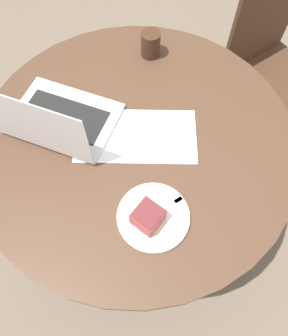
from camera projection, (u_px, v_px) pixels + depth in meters
The scene contains 9 objects.
ground_plane at pixel (139, 212), 1.73m from camera, with size 12.00×12.00×0.00m, color #6B5B4C.
dining_table at pixel (137, 159), 1.22m from camera, with size 1.07×1.07×0.73m.
chair at pixel (270, 74), 1.54m from camera, with size 0.59×0.59×0.91m.
paper_document at pixel (136, 135), 1.08m from camera, with size 0.44×0.32×0.00m.
plate at pixel (153, 217), 0.95m from camera, with size 0.21×0.21×0.01m.
cake_slice at pixel (148, 217), 0.91m from camera, with size 0.09×0.10×0.06m.
fork at pixel (164, 209), 0.95m from camera, with size 0.12×0.15×0.00m.
coffee_glass at pixel (151, 44), 1.21m from camera, with size 0.07×0.07×0.10m.
laptop at pixel (57, 120), 1.06m from camera, with size 0.35×0.26×0.24m.
Camera 1 is at (-0.22, 0.55, 1.64)m, focal length 35.00 mm.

